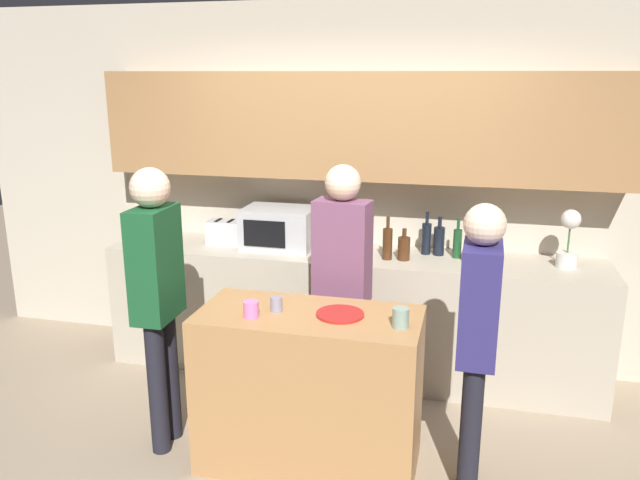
{
  "coord_description": "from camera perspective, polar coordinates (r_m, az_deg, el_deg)",
  "views": [
    {
      "loc": [
        0.84,
        -2.87,
        2.19
      ],
      "look_at": [
        0.01,
        0.44,
        1.27
      ],
      "focal_mm": 35.0,
      "sensor_mm": 36.0,
      "label": 1
    }
  ],
  "objects": [
    {
      "name": "person_right",
      "position": [
        3.68,
        -14.68,
        -4.11
      ],
      "size": [
        0.22,
        0.34,
        1.69
      ],
      "rotation": [
        0.0,
        0.0,
        -1.55
      ],
      "color": "black",
      "rests_on": "ground_plane"
    },
    {
      "name": "bottle_5",
      "position": [
        4.39,
        13.58,
        -0.76
      ],
      "size": [
        0.09,
        0.09,
        0.26
      ],
      "color": "#194723",
      "rests_on": "back_counter"
    },
    {
      "name": "back_wall",
      "position": [
        4.65,
        3.49,
        6.97
      ],
      "size": [
        6.4,
        0.4,
        2.7
      ],
      "color": "beige",
      "rests_on": "ground_plane"
    },
    {
      "name": "bottle_3",
      "position": [
        4.53,
        10.83,
        -0.03
      ],
      "size": [
        0.08,
        0.08,
        0.28
      ],
      "color": "black",
      "rests_on": "back_counter"
    },
    {
      "name": "cup_0",
      "position": [
        3.25,
        7.39,
        -7.05
      ],
      "size": [
        0.09,
        0.09,
        0.11
      ],
      "color": "#84A194",
      "rests_on": "kitchen_island"
    },
    {
      "name": "microwave",
      "position": [
        4.64,
        -3.77,
        1.11
      ],
      "size": [
        0.52,
        0.39,
        0.3
      ],
      "color": "#B7BABC",
      "rests_on": "back_counter"
    },
    {
      "name": "cup_2",
      "position": [
        3.37,
        -6.33,
        -6.3
      ],
      "size": [
        0.08,
        0.08,
        0.09
      ],
      "color": "pink",
      "rests_on": "kitchen_island"
    },
    {
      "name": "bottle_4",
      "position": [
        4.48,
        12.45,
        -0.26
      ],
      "size": [
        0.06,
        0.06,
        0.28
      ],
      "color": "#194723",
      "rests_on": "back_counter"
    },
    {
      "name": "back_counter",
      "position": [
        4.67,
        2.66,
        -6.67
      ],
      "size": [
        3.6,
        0.62,
        0.92
      ],
      "color": "#B7AD99",
      "rests_on": "ground_plane"
    },
    {
      "name": "plate_on_island",
      "position": [
        3.39,
        1.85,
        -6.8
      ],
      "size": [
        0.26,
        0.26,
        0.01
      ],
      "color": "red",
      "rests_on": "kitchen_island"
    },
    {
      "name": "cup_1",
      "position": [
        3.44,
        -4.02,
        -5.85
      ],
      "size": [
        0.07,
        0.07,
        0.08
      ],
      "color": "#8B8AA0",
      "rests_on": "kitchen_island"
    },
    {
      "name": "kitchen_island",
      "position": [
        3.61,
        -0.99,
        -13.55
      ],
      "size": [
        1.22,
        0.58,
        0.92
      ],
      "color": "#B27F4C",
      "rests_on": "ground_plane"
    },
    {
      "name": "person_left",
      "position": [
        3.88,
        2.02,
        -2.97
      ],
      "size": [
        0.36,
        0.23,
        1.66
      ],
      "rotation": [
        0.0,
        0.0,
        -3.26
      ],
      "color": "black",
      "rests_on": "ground_plane"
    },
    {
      "name": "bottle_1",
      "position": [
        4.37,
        7.68,
        -0.73
      ],
      "size": [
        0.09,
        0.09,
        0.22
      ],
      "color": "#472814",
      "rests_on": "back_counter"
    },
    {
      "name": "bottle_2",
      "position": [
        4.53,
        9.7,
        0.19
      ],
      "size": [
        0.07,
        0.07,
        0.31
      ],
      "color": "black",
      "rests_on": "back_counter"
    },
    {
      "name": "bottle_0",
      "position": [
        4.36,
        6.19,
        -0.29
      ],
      "size": [
        0.07,
        0.07,
        0.3
      ],
      "color": "#472814",
      "rests_on": "back_counter"
    },
    {
      "name": "potted_plant",
      "position": [
        4.46,
        21.8,
        0.13
      ],
      "size": [
        0.14,
        0.14,
        0.4
      ],
      "color": "silver",
      "rests_on": "back_counter"
    },
    {
      "name": "person_center",
      "position": [
        3.29,
        14.21,
        -7.84
      ],
      "size": [
        0.21,
        0.34,
        1.58
      ],
      "rotation": [
        0.0,
        0.0,
        1.55
      ],
      "color": "black",
      "rests_on": "ground_plane"
    },
    {
      "name": "toaster",
      "position": [
        4.8,
        -8.68,
        0.71
      ],
      "size": [
        0.26,
        0.16,
        0.18
      ],
      "color": "silver",
      "rests_on": "back_counter"
    }
  ]
}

